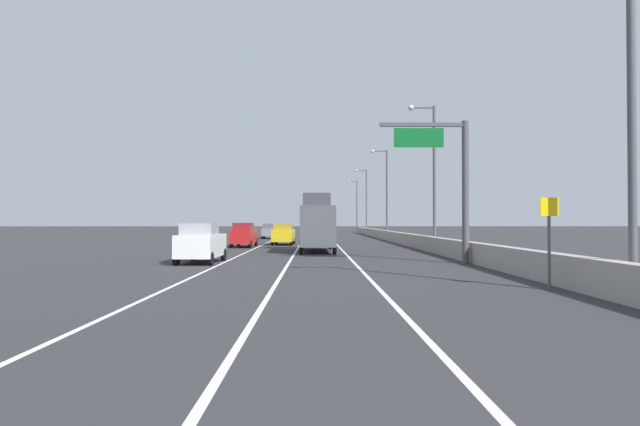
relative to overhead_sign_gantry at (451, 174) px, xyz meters
name	(u,v)px	position (x,y,z in m)	size (l,w,h in m)	color
ground_plane	(320,239)	(-6.56, 38.52, -4.73)	(320.00, 320.00, 0.00)	#2D2D30
lane_stripe_left	(269,242)	(-12.06, 29.52, -4.73)	(0.16, 130.00, 0.00)	silver
lane_stripe_center	(302,242)	(-8.56, 29.52, -4.73)	(0.16, 130.00, 0.00)	silver
lane_stripe_right	(334,242)	(-5.06, 29.52, -4.73)	(0.16, 130.00, 0.00)	silver
jersey_barrier_right	(421,242)	(1.34, 14.52, -4.18)	(0.60, 120.00, 1.10)	#9E998E
overhead_sign_gantry	(451,174)	(0.00, 0.00, 0.00)	(4.68, 0.36, 7.50)	#47474C
speed_advisory_sign	(549,236)	(0.44, -10.50, -2.96)	(0.60, 0.11, 3.00)	#4C4C51
lamp_post_right_near	(623,78)	(1.80, -12.38, 1.67)	(2.14, 0.44, 11.26)	#4C4C51
lamp_post_right_second	(431,167)	(1.88, 13.20, 1.67)	(2.14, 0.44, 11.26)	#4C4C51
lamp_post_right_third	(385,188)	(1.71, 38.78, 1.67)	(2.14, 0.44, 11.26)	#4C4C51
lamp_post_right_fourth	(365,197)	(1.65, 64.36, 1.67)	(2.14, 0.44, 11.26)	#4C4C51
lamp_post_right_fifth	(356,202)	(2.05, 89.95, 1.67)	(2.14, 0.44, 11.26)	#4C4C51
car_red_0	(244,235)	(-13.26, 17.94, -3.69)	(1.88, 4.70, 2.09)	red
car_white_1	(201,243)	(-13.25, 0.66, -3.68)	(2.05, 4.26, 2.12)	white
car_silver_2	(314,230)	(-7.21, 48.31, -3.71)	(2.04, 4.23, 2.05)	#B7B7BC
car_yellow_3	(283,234)	(-10.11, 22.19, -3.71)	(2.07, 4.49, 2.04)	gold
car_gray_4	(270,231)	(-12.85, 39.74, -3.77)	(1.97, 4.07, 1.91)	slate
box_truck	(317,224)	(-7.01, 11.28, -2.73)	(2.55, 8.50, 4.37)	#4C4C51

